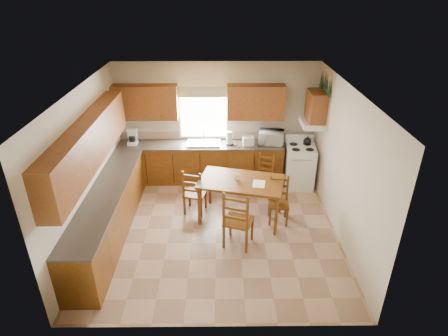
{
  "coord_description": "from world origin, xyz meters",
  "views": [
    {
      "loc": [
        0.1,
        -5.84,
        4.29
      ],
      "look_at": [
        0.15,
        0.3,
        1.15
      ],
      "focal_mm": 30.0,
      "sensor_mm": 36.0,
      "label": 1
    }
  ],
  "objects_px": {
    "chair_near_left": "(195,191)",
    "chair_far_right": "(279,201)",
    "dining_table": "(241,200)",
    "microwave": "(271,137)",
    "chair_near_right": "(239,218)",
    "stove": "(300,167)",
    "chair_far_left": "(264,175)"
  },
  "relations": [
    {
      "from": "microwave",
      "to": "chair_near_right",
      "type": "bearing_deg",
      "value": -100.63
    },
    {
      "from": "chair_near_right",
      "to": "chair_far_left",
      "type": "bearing_deg",
      "value": -90.61
    },
    {
      "from": "stove",
      "to": "dining_table",
      "type": "height_order",
      "value": "stove"
    },
    {
      "from": "microwave",
      "to": "dining_table",
      "type": "relative_size",
      "value": 0.32
    },
    {
      "from": "chair_near_left",
      "to": "chair_near_right",
      "type": "height_order",
      "value": "chair_near_right"
    },
    {
      "from": "chair_near_right",
      "to": "microwave",
      "type": "bearing_deg",
      "value": -90.11
    },
    {
      "from": "stove",
      "to": "microwave",
      "type": "bearing_deg",
      "value": 161.94
    },
    {
      "from": "chair_near_left",
      "to": "stove",
      "type": "bearing_deg",
      "value": -140.86
    },
    {
      "from": "stove",
      "to": "chair_near_right",
      "type": "height_order",
      "value": "chair_near_right"
    },
    {
      "from": "dining_table",
      "to": "microwave",
      "type": "bearing_deg",
      "value": 78.53
    },
    {
      "from": "chair_near_left",
      "to": "chair_far_right",
      "type": "distance_m",
      "value": 1.67
    },
    {
      "from": "stove",
      "to": "chair_near_left",
      "type": "distance_m",
      "value": 2.53
    },
    {
      "from": "stove",
      "to": "microwave",
      "type": "distance_m",
      "value": 0.93
    },
    {
      "from": "microwave",
      "to": "chair_near_right",
      "type": "distance_m",
      "value": 2.59
    },
    {
      "from": "chair_near_right",
      "to": "chair_far_right",
      "type": "height_order",
      "value": "chair_near_right"
    },
    {
      "from": "stove",
      "to": "dining_table",
      "type": "bearing_deg",
      "value": -131.37
    },
    {
      "from": "microwave",
      "to": "chair_far_right",
      "type": "xyz_separation_m",
      "value": [
        -0.02,
        -1.7,
        -0.62
      ]
    },
    {
      "from": "stove",
      "to": "chair_far_left",
      "type": "height_order",
      "value": "stove"
    },
    {
      "from": "chair_far_right",
      "to": "chair_near_right",
      "type": "bearing_deg",
      "value": -135.68
    },
    {
      "from": "microwave",
      "to": "chair_far_right",
      "type": "height_order",
      "value": "microwave"
    },
    {
      "from": "microwave",
      "to": "dining_table",
      "type": "distance_m",
      "value": 1.87
    },
    {
      "from": "dining_table",
      "to": "chair_far_right",
      "type": "xyz_separation_m",
      "value": [
        0.72,
        -0.12,
        0.03
      ]
    },
    {
      "from": "chair_near_left",
      "to": "chair_far_left",
      "type": "bearing_deg",
      "value": -139.4
    },
    {
      "from": "microwave",
      "to": "chair_far_right",
      "type": "relative_size",
      "value": 0.56
    },
    {
      "from": "microwave",
      "to": "chair_near_left",
      "type": "xyz_separation_m",
      "value": [
        -1.66,
        -1.34,
        -0.59
      ]
    },
    {
      "from": "dining_table",
      "to": "stove",
      "type": "bearing_deg",
      "value": 56.95
    },
    {
      "from": "microwave",
      "to": "chair_near_left",
      "type": "relative_size",
      "value": 0.53
    },
    {
      "from": "microwave",
      "to": "chair_near_right",
      "type": "relative_size",
      "value": 0.46
    },
    {
      "from": "microwave",
      "to": "chair_far_right",
      "type": "distance_m",
      "value": 1.81
    },
    {
      "from": "dining_table",
      "to": "chair_near_right",
      "type": "distance_m",
      "value": 0.83
    },
    {
      "from": "stove",
      "to": "chair_far_left",
      "type": "bearing_deg",
      "value": -152.41
    },
    {
      "from": "chair_far_left",
      "to": "chair_near_left",
      "type": "bearing_deg",
      "value": -130.91
    }
  ]
}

